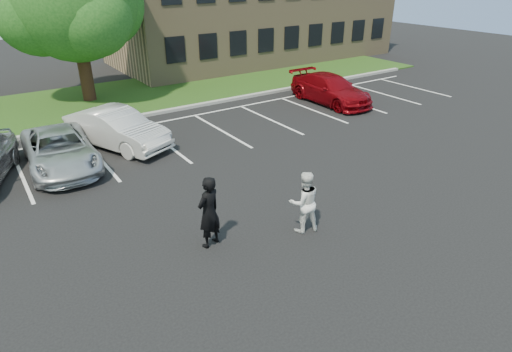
% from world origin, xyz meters
% --- Properties ---
extents(ground_plane, '(90.00, 90.00, 0.00)m').
position_xyz_m(ground_plane, '(0.00, 0.00, 0.00)').
color(ground_plane, black).
rests_on(ground_plane, ground).
extents(curb, '(40.00, 0.30, 0.15)m').
position_xyz_m(curb, '(0.00, 12.00, 0.07)').
color(curb, gray).
rests_on(curb, ground).
extents(grass_strip, '(44.00, 8.00, 0.08)m').
position_xyz_m(grass_strip, '(0.00, 16.00, 0.04)').
color(grass_strip, '#244217').
rests_on(grass_strip, ground).
extents(stall_lines, '(34.00, 5.36, 0.01)m').
position_xyz_m(stall_lines, '(1.40, 8.95, 0.01)').
color(stall_lines, silver).
rests_on(stall_lines, ground).
extents(office_building, '(22.40, 10.40, 8.30)m').
position_xyz_m(office_building, '(14.00, 21.99, 4.16)').
color(office_building, '#8E7856').
rests_on(office_building, ground).
extents(man_black_suit, '(0.86, 0.70, 2.04)m').
position_xyz_m(man_black_suit, '(-1.98, 0.29, 1.02)').
color(man_black_suit, black).
rests_on(man_black_suit, ground).
extents(man_white_shirt, '(1.05, 0.92, 1.83)m').
position_xyz_m(man_white_shirt, '(0.57, -0.56, 0.92)').
color(man_white_shirt, white).
rests_on(man_white_shirt, ground).
extents(car_silver_minivan, '(2.58, 5.16, 1.40)m').
position_xyz_m(car_silver_minivan, '(-4.17, 7.87, 0.70)').
color(car_silver_minivan, '#BABDC2').
rests_on(car_silver_minivan, ground).
extents(car_white_sedan, '(3.49, 5.09, 1.59)m').
position_xyz_m(car_white_sedan, '(-1.74, 8.71, 0.80)').
color(car_white_sedan, silver).
rests_on(car_white_sedan, ground).
extents(car_red_compact, '(2.14, 5.24, 1.52)m').
position_xyz_m(car_red_compact, '(10.10, 8.54, 0.76)').
color(car_red_compact, maroon).
rests_on(car_red_compact, ground).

